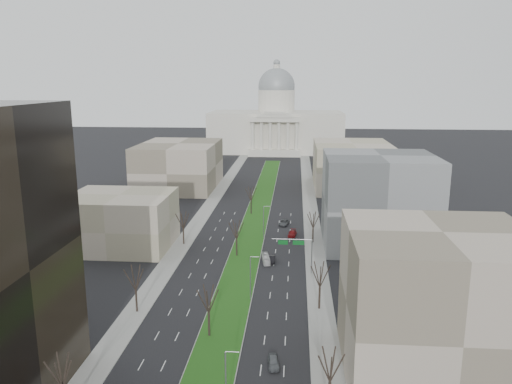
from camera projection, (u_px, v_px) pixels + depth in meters
The scene contains 28 objects.
ground at pixel (257, 214), 162.92m from camera, with size 600.00×600.00×0.00m, color black.
median at pixel (257, 215), 161.91m from camera, with size 8.00×222.03×0.20m.
sidewalk_left at pixel (188, 236), 139.95m from camera, with size 5.00×330.00×0.15m, color gray.
sidewalk_right at pixel (313, 239), 137.22m from camera, with size 5.00×330.00×0.15m, color gray.
capitol at pixel (276, 125), 304.82m from camera, with size 80.00×46.00×55.00m.
building_beige_left at pixel (121, 221), 129.92m from camera, with size 26.00×22.00×14.00m, color tan.
building_tan_right at pixel (437, 304), 72.35m from camera, with size 26.00×24.00×22.00m, color gray.
building_grey_right at pixel (378, 201), 130.40m from camera, with size 28.00×26.00×24.00m, color #5C5F61.
building_far_left at pixel (179, 165), 202.57m from camera, with size 30.00×40.00×18.00m, color gray.
building_far_right at pixel (352, 166), 201.98m from camera, with size 30.00×40.00×18.00m, color tan.
tree_left_near at pixel (61, 371), 63.61m from camera, with size 5.10×5.10×9.18m.
tree_left_mid at pixel (135, 277), 92.70m from camera, with size 5.40×5.40×9.72m.
tree_left_far at pixel (183, 220), 131.64m from camera, with size 5.28×5.28×9.50m.
tree_right_near at pixel (331, 365), 64.80m from camera, with size 5.16×5.16×9.29m.
tree_right_mid at pixel (320, 274), 93.87m from camera, with size 5.52×5.52×9.94m.
tree_right_far at pixel (313, 219), 132.91m from camera, with size 5.04×5.04×9.07m.
tree_median_a at pixel (208, 298), 83.73m from camera, with size 5.40×5.40×9.72m.
tree_median_b at pixel (237, 229), 122.64m from camera, with size 5.40×5.40×9.72m.
tree_median_c at pixel (251, 193), 161.54m from camera, with size 5.40×5.40×9.72m.
streetlamp_median_a at pixel (226, 382), 64.31m from camera, with size 1.90×0.20×9.16m.
streetlamp_median_b at pixel (251, 277), 98.35m from camera, with size 1.90×0.20×9.16m.
streetlamp_median_c at pixel (264, 221), 137.25m from camera, with size 1.90×0.20×9.16m.
mast_arm_signs at pixel (300, 247), 111.92m from camera, with size 9.12×0.24×8.09m.
car_grey_near at pixel (273, 362), 76.24m from camera, with size 1.69×4.19×1.43m, color #54585D.
car_black at pixel (272, 259), 120.02m from camera, with size 1.51×4.34×1.43m, color black.
car_red at pixel (292, 233), 140.11m from camera, with size 2.06×5.08×1.47m, color maroon.
car_grey_far at pixel (284, 223), 150.70m from camera, with size 2.50×5.43×1.51m, color #43464A.
box_van at pixel (266, 259), 119.71m from camera, with size 1.52×6.48×1.81m, color silver.
Camera 1 is at (12.19, -36.89, 42.81)m, focal length 35.00 mm.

